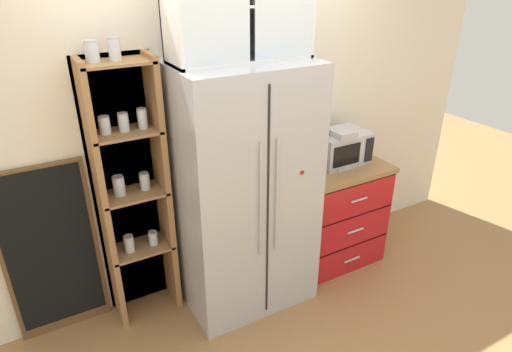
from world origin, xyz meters
TOP-DOWN VIEW (x-y plane):
  - ground_plane at (0.00, 0.00)m, footprint 10.69×10.69m
  - wall_back_cream at (0.00, 0.40)m, footprint 4.99×0.10m
  - refrigerator at (0.00, 0.02)m, footprint 0.93×0.69m
  - pantry_shelf_column at (-0.73, 0.28)m, footprint 0.49×0.30m
  - counter_cabinet at (0.89, 0.07)m, footprint 0.80×0.60m
  - microwave at (0.94, 0.12)m, footprint 0.44×0.33m
  - coffee_maker at (0.89, 0.07)m, footprint 0.17×0.20m
  - mug_sage at (0.59, 0.05)m, footprint 0.12×0.09m
  - bottle_amber at (0.89, 0.16)m, footprint 0.06×0.06m
  - bottle_cobalt at (0.89, 0.06)m, footprint 0.06×0.06m
  - upper_cabinet at (0.00, 0.06)m, footprint 0.89×0.32m
  - chalkboard_menu at (-1.30, 0.33)m, footprint 0.60×0.04m

SIDE VIEW (x-z plane):
  - ground_plane at x=0.00m, z-range 0.00..0.00m
  - counter_cabinet at x=0.89m, z-range 0.00..0.90m
  - chalkboard_menu at x=-1.30m, z-range 0.00..1.27m
  - refrigerator at x=0.00m, z-range 0.00..1.83m
  - mug_sage at x=0.59m, z-range 0.90..0.98m
  - pantry_shelf_column at x=-0.73m, z-range 0.00..2.00m
  - bottle_cobalt at x=0.89m, z-range 0.88..1.14m
  - bottle_amber at x=0.89m, z-range 0.88..1.17m
  - microwave at x=0.94m, z-range 0.90..1.16m
  - coffee_maker at x=0.89m, z-range 0.90..1.21m
  - wall_back_cream at x=0.00m, z-range 0.00..2.55m
  - upper_cabinet at x=0.00m, z-range 1.83..2.48m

